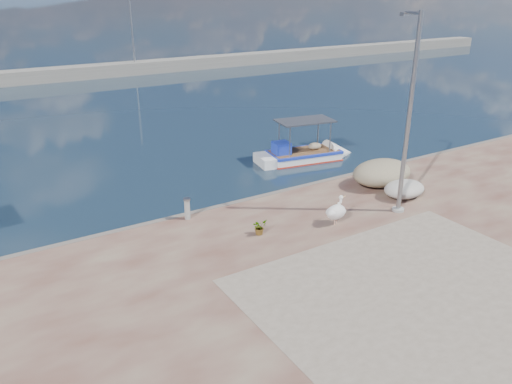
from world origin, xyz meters
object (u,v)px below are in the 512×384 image
object	(u,v)px
lamp_post	(408,124)
boat_right	(303,157)
bollard_near	(187,208)
pelican	(336,211)

from	to	relation	value
lamp_post	boat_right	bearing A→B (deg)	79.60
boat_right	bollard_near	distance (m)	9.40
boat_right	lamp_post	xyz separation A→B (m)	(-1.42, -7.73, 3.61)
boat_right	bollard_near	bearing A→B (deg)	-142.94
boat_right	lamp_post	bearing A→B (deg)	-90.57
boat_right	lamp_post	size ratio (longest dim) A/B	0.75
pelican	bollard_near	world-z (taller)	pelican
lamp_post	bollard_near	world-z (taller)	lamp_post
pelican	lamp_post	distance (m)	3.91
boat_right	pelican	distance (m)	8.48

